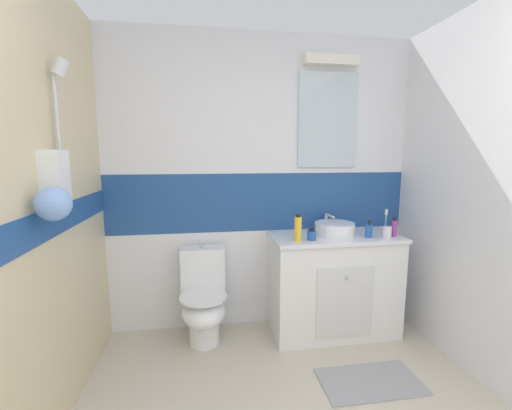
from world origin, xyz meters
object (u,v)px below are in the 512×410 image
toilet (203,299)px  toothbrush_cup (387,231)px  soap_dispenser (369,231)px  hair_gel_jar (312,235)px  sink_basin (334,228)px  deodorant_spray_can (394,228)px  shampoo_bottle_tall (298,228)px

toilet → toothbrush_cup: (1.47, -0.16, 0.55)m
toothbrush_cup → soap_dispenser: 0.15m
toilet → hair_gel_jar: size_ratio=8.25×
sink_basin → deodorant_spray_can: bearing=-15.0°
toothbrush_cup → soap_dispenser: (-0.14, 0.02, -0.00)m
deodorant_spray_can → sink_basin: bearing=165.0°
toothbrush_cup → hair_gel_jar: size_ratio=2.51×
hair_gel_jar → shampoo_bottle_tall: size_ratio=0.44×
toilet → soap_dispenser: bearing=-5.9°
shampoo_bottle_tall → deodorant_spray_can: shampoo_bottle_tall is taller
shampoo_bottle_tall → soap_dispenser: bearing=2.5°
toilet → deodorant_spray_can: (1.55, -0.13, 0.57)m
sink_basin → soap_dispenser: (0.24, -0.13, -0.00)m
toothbrush_cup → soap_dispenser: toothbrush_cup is taller
shampoo_bottle_tall → toothbrush_cup: bearing=0.3°
soap_dispenser → shampoo_bottle_tall: 0.60m
sink_basin → toilet: 1.22m
soap_dispenser → hair_gel_jar: size_ratio=1.55×
toilet → soap_dispenser: size_ratio=5.33×
toilet → soap_dispenser: soap_dispenser is taller
sink_basin → toilet: sink_basin is taller
sink_basin → hair_gel_jar: 0.27m
hair_gel_jar → deodorant_spray_can: deodorant_spray_can is taller
toothbrush_cup → soap_dispenser: size_ratio=1.62×
soap_dispenser → deodorant_spray_can: size_ratio=0.94×
toothbrush_cup → hair_gel_jar: bearing=178.5°
deodorant_spray_can → toilet: bearing=175.1°
hair_gel_jar → shampoo_bottle_tall: shampoo_bottle_tall is taller
sink_basin → shampoo_bottle_tall: bearing=-156.7°
toilet → soap_dispenser: (1.32, -0.14, 0.55)m
hair_gel_jar → deodorant_spray_can: (0.70, 0.01, 0.03)m
sink_basin → toothbrush_cup: bearing=-21.4°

